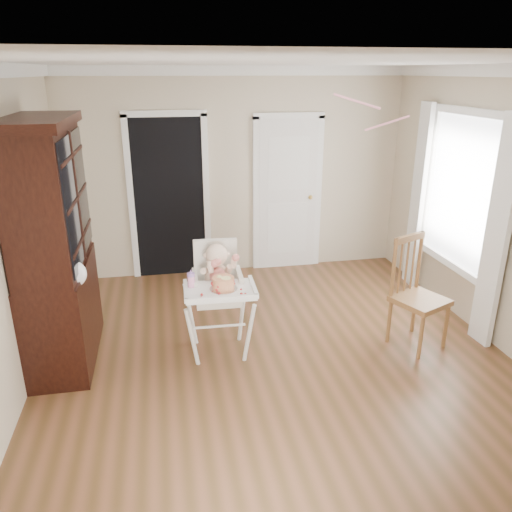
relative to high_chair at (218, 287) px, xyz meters
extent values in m
plane|color=#51371B|center=(0.53, -0.31, -0.71)|extent=(5.00, 5.00, 0.00)
plane|color=white|center=(0.53, -0.31, 1.99)|extent=(5.00, 5.00, 0.00)
plane|color=#C4B499|center=(0.53, 2.19, 0.64)|extent=(4.50, 0.00, 4.50)
plane|color=#C4B499|center=(-1.72, -0.31, 0.64)|extent=(0.00, 5.00, 5.00)
plane|color=#C4B499|center=(2.78, -0.31, 0.64)|extent=(0.00, 5.00, 5.00)
cube|color=black|center=(-0.37, 2.17, 0.34)|extent=(0.90, 0.03, 2.10)
cube|color=white|center=(-0.86, 2.17, 0.34)|extent=(0.08, 0.05, 2.18)
cube|color=white|center=(0.12, 2.17, 0.34)|extent=(0.08, 0.05, 2.18)
cube|color=white|center=(-0.37, 2.17, 1.43)|extent=(1.06, 0.05, 0.08)
cube|color=white|center=(1.23, 2.16, 0.32)|extent=(0.80, 0.05, 2.05)
cube|color=white|center=(0.79, 2.17, 0.32)|extent=(0.08, 0.05, 2.13)
cube|color=white|center=(1.67, 2.17, 0.32)|extent=(0.08, 0.05, 2.13)
sphere|color=gold|center=(1.55, 2.13, 0.29)|extent=(0.06, 0.06, 0.06)
cube|color=white|center=(2.76, 0.49, 0.69)|extent=(0.02, 1.20, 1.60)
cube|color=white|center=(2.74, 0.49, 1.53)|extent=(0.06, 1.36, 0.08)
cube|color=white|center=(2.68, -0.29, 0.44)|extent=(0.08, 0.28, 2.30)
cube|color=white|center=(2.68, 1.27, 0.44)|extent=(0.08, 0.28, 2.30)
cylinder|color=white|center=(-0.27, -0.23, -0.40)|extent=(0.13, 0.13, 0.66)
cylinder|color=white|center=(0.26, -0.25, -0.40)|extent=(0.13, 0.14, 0.66)
cylinder|color=white|center=(-0.26, 0.26, -0.40)|extent=(0.13, 0.14, 0.66)
cylinder|color=white|center=(0.27, 0.24, -0.40)|extent=(0.13, 0.13, 0.66)
cylinder|color=white|center=(0.00, -0.05, -0.40)|extent=(0.51, 0.05, 0.03)
cube|color=beige|center=(0.00, 0.01, -0.10)|extent=(0.43, 0.41, 0.09)
cube|color=beige|center=(-0.21, 0.01, 0.04)|extent=(0.06, 0.38, 0.20)
cube|color=beige|center=(0.21, 0.00, 0.04)|extent=(0.06, 0.38, 0.20)
cube|color=beige|center=(0.01, 0.19, 0.17)|extent=(0.42, 0.08, 0.49)
cube|color=white|center=(-0.01, -0.26, 0.07)|extent=(0.64, 0.46, 0.03)
cube|color=white|center=(-0.02, -0.47, 0.10)|extent=(0.62, 0.06, 0.04)
ellipsoid|color=beige|center=(0.00, 0.04, 0.07)|extent=(0.25, 0.20, 0.30)
sphere|color=beige|center=(0.00, 0.04, 0.31)|extent=(0.22, 0.22, 0.21)
sphere|color=red|center=(0.00, -0.03, 0.13)|extent=(0.15, 0.15, 0.15)
sphere|color=red|center=(-0.03, -0.05, 0.26)|extent=(0.08, 0.08, 0.08)
sphere|color=red|center=(0.17, -0.06, 0.31)|extent=(0.07, 0.07, 0.07)
cylinder|color=silver|center=(0.02, -0.26, 0.09)|extent=(0.25, 0.25, 0.01)
cylinder|color=red|center=(0.02, -0.26, 0.15)|extent=(0.19, 0.19, 0.11)
cylinder|color=#F2E08C|center=(0.05, -0.28, 0.20)|extent=(0.09, 0.09, 0.02)
cylinder|color=pink|center=(-0.25, -0.15, 0.14)|extent=(0.07, 0.07, 0.10)
cylinder|color=#9A6CBE|center=(-0.25, -0.15, 0.21)|extent=(0.07, 0.07, 0.03)
cone|color=#9A6CBE|center=(-0.25, -0.15, 0.24)|extent=(0.02, 0.02, 0.04)
cube|color=black|center=(-1.46, 0.21, -0.23)|extent=(0.53, 1.27, 0.95)
cube|color=black|center=(-1.46, 0.21, 0.88)|extent=(0.49, 1.27, 1.27)
cube|color=black|center=(-1.21, -0.11, 0.88)|extent=(0.02, 0.55, 1.11)
cube|color=black|center=(-1.21, 0.53, 0.88)|extent=(0.02, 0.55, 1.11)
cube|color=black|center=(-1.46, 0.21, 1.53)|extent=(0.57, 1.35, 0.08)
ellipsoid|color=white|center=(-1.25, -0.16, 0.30)|extent=(0.21, 0.17, 0.23)
cube|color=brown|center=(1.99, -0.24, -0.21)|extent=(0.61, 0.61, 0.05)
cylinder|color=brown|center=(1.89, -0.50, -0.46)|extent=(0.04, 0.04, 0.49)
cylinder|color=brown|center=(2.25, -0.34, -0.46)|extent=(0.04, 0.04, 0.49)
cylinder|color=brown|center=(1.73, -0.14, -0.46)|extent=(0.04, 0.04, 0.49)
cylinder|color=brown|center=(2.09, 0.02, -0.46)|extent=(0.04, 0.04, 0.49)
cylinder|color=brown|center=(1.73, -0.13, 0.10)|extent=(0.04, 0.04, 0.63)
cylinder|color=brown|center=(2.08, 0.03, 0.10)|extent=(0.04, 0.04, 0.63)
cube|color=brown|center=(1.90, -0.05, 0.39)|extent=(0.40, 0.21, 0.07)
camera|label=1|loc=(-0.47, -4.33, 1.93)|focal=35.00mm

